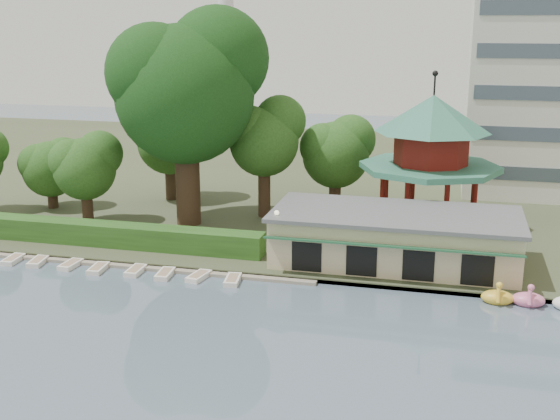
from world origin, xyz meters
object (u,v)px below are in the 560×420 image
(boathouse, at_px, (395,237))
(pavilion, at_px, (431,149))
(dock, at_px, (102,262))
(big_tree, at_px, (187,83))

(boathouse, distance_m, pavilion, 11.43)
(dock, distance_m, boathouse, 22.62)
(big_tree, bearing_deg, dock, -106.06)
(dock, xyz_separation_m, pavilion, (24.00, 14.80, 7.36))
(dock, height_order, pavilion, pavilion)
(boathouse, xyz_separation_m, pavilion, (2.00, 10.03, 5.11))
(pavilion, xyz_separation_m, big_tree, (-20.84, -3.80, 5.52))
(boathouse, distance_m, big_tree, 22.51)
(dock, relative_size, big_tree, 1.77)
(boathouse, xyz_separation_m, big_tree, (-18.84, 6.22, 10.63))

